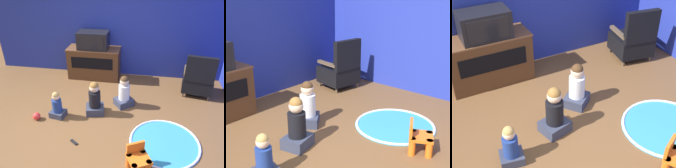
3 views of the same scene
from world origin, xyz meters
TOP-DOWN VIEW (x-y plane):
  - ground_plane at (0.00, 0.00)m, footprint 30.00×30.00m
  - wall_back at (-0.09, 2.47)m, footprint 5.81×0.12m
  - tv_cabinet at (-0.36, 2.13)m, footprint 1.26×0.52m
  - television at (-0.36, 2.11)m, footprint 0.70×0.45m
  - black_armchair at (2.01, 1.68)m, footprint 0.69×0.69m
  - yellow_kid_chair at (0.88, -0.53)m, footprint 0.39×0.38m
  - play_mat at (1.28, 0.03)m, footprint 1.13×1.13m
  - child_watching_left at (-0.01, 0.65)m, footprint 0.40×0.37m
  - child_watching_center at (-0.67, 0.43)m, footprint 0.30×0.28m
  - child_watching_right at (0.51, 1.00)m, footprint 0.44×0.43m
  - toy_ball at (-1.02, 0.28)m, footprint 0.14×0.14m
  - remote_control at (-0.16, -0.20)m, footprint 0.15×0.12m

SIDE VIEW (x-z plane):
  - ground_plane at x=0.00m, z-range 0.00..0.00m
  - play_mat at x=1.28m, z-range -0.01..0.03m
  - remote_control at x=-0.16m, z-range 0.00..0.02m
  - toy_ball at x=-1.02m, z-range 0.00..0.14m
  - yellow_kid_chair at x=0.88m, z-range -0.03..0.36m
  - child_watching_center at x=-0.67m, z-range -0.04..0.49m
  - child_watching_right at x=0.51m, z-range -0.04..0.61m
  - child_watching_left at x=-0.01m, z-range -0.04..0.62m
  - black_armchair at x=2.01m, z-range -0.12..0.82m
  - tv_cabinet at x=-0.36m, z-range 0.01..0.77m
  - television at x=-0.36m, z-range 0.76..1.16m
  - wall_back at x=-0.09m, z-range 0.00..2.66m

